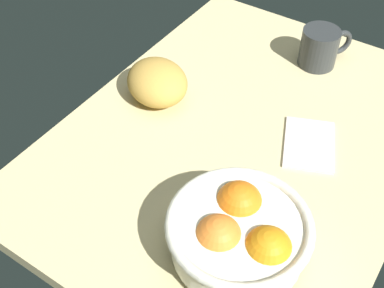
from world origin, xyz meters
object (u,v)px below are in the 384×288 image
(napkin_folded, at_px, (309,143))
(mug, at_px, (320,47))
(bread_loaf, at_px, (158,82))
(fruit_bowl, at_px, (239,233))

(napkin_folded, distance_m, mug, 0.26)
(bread_loaf, bearing_deg, mug, -38.01)
(mug, bearing_deg, fruit_bowl, -169.58)
(napkin_folded, relative_size, mug, 1.19)
(bread_loaf, distance_m, mug, 0.36)
(fruit_bowl, xyz_separation_m, napkin_folded, (0.27, 0.00, -0.05))
(bread_loaf, height_order, napkin_folded, bread_loaf)
(napkin_folded, bearing_deg, fruit_bowl, -179.11)
(fruit_bowl, xyz_separation_m, mug, (0.51, 0.09, -0.01))
(fruit_bowl, distance_m, napkin_folded, 0.27)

